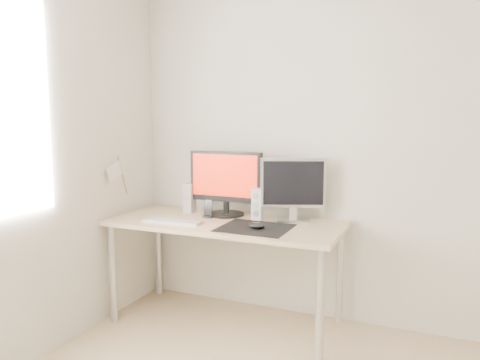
% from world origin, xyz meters
% --- Properties ---
extents(wall_back, '(3.50, 0.00, 3.50)m').
position_xyz_m(wall_back, '(0.00, 1.75, 1.25)').
color(wall_back, white).
rests_on(wall_back, ground).
extents(mousepad, '(0.45, 0.40, 0.00)m').
position_xyz_m(mousepad, '(-0.67, 1.27, 0.73)').
color(mousepad, black).
rests_on(mousepad, desk).
extents(mouse, '(0.11, 0.07, 0.04)m').
position_xyz_m(mouse, '(-0.65, 1.24, 0.75)').
color(mouse, black).
rests_on(mouse, mousepad).
extents(desk, '(1.60, 0.70, 0.73)m').
position_xyz_m(desk, '(-0.93, 1.38, 0.65)').
color(desk, '#D1B587').
rests_on(desk, ground).
extents(main_monitor, '(0.55, 0.26, 0.47)m').
position_xyz_m(main_monitor, '(-1.01, 1.55, 0.98)').
color(main_monitor, black).
rests_on(main_monitor, desk).
extents(second_monitor, '(0.43, 0.23, 0.43)m').
position_xyz_m(second_monitor, '(-0.51, 1.58, 0.97)').
color(second_monitor, '#B6B6B8').
rests_on(second_monitor, desk).
extents(speaker_left, '(0.07, 0.09, 0.22)m').
position_xyz_m(speaker_left, '(-1.30, 1.54, 0.84)').
color(speaker_left, silver).
rests_on(speaker_left, desk).
extents(speaker_right, '(0.07, 0.09, 0.22)m').
position_xyz_m(speaker_right, '(-0.74, 1.51, 0.84)').
color(speaker_right, white).
rests_on(speaker_right, desk).
extents(keyboard, '(0.42, 0.13, 0.02)m').
position_xyz_m(keyboard, '(-1.24, 1.20, 0.74)').
color(keyboard, '#B4B4B7').
rests_on(keyboard, desk).
extents(phone_dock, '(0.07, 0.06, 0.13)m').
position_xyz_m(phone_dock, '(-1.09, 1.44, 0.77)').
color(phone_dock, black).
rests_on(phone_dock, desk).
extents(pennant, '(0.01, 0.23, 0.29)m').
position_xyz_m(pennant, '(-1.72, 1.24, 1.05)').
color(pennant, '#A57F54').
rests_on(pennant, wall_left).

